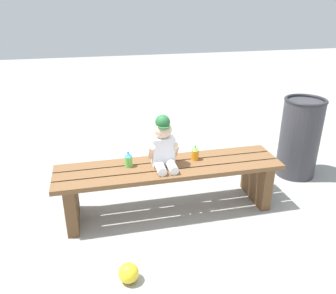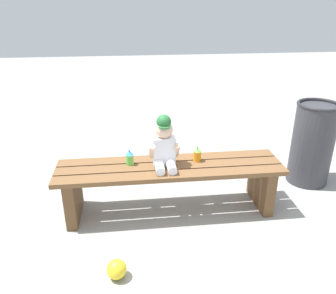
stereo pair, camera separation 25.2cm
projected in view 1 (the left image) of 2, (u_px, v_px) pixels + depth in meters
name	position (u px, v px, depth m)	size (l,w,h in m)	color
ground_plane	(169.00, 209.00, 2.81)	(16.00, 16.00, 0.00)	#999993
park_bench	(169.00, 179.00, 2.69)	(1.76, 0.41, 0.40)	brown
child_figure	(163.00, 144.00, 2.58)	(0.23, 0.27, 0.40)	white
sippy_cup_left	(128.00, 159.00, 2.61)	(0.06, 0.06, 0.12)	#66CC4C
sippy_cup_right	(195.00, 153.00, 2.72)	(0.06, 0.06, 0.12)	orange
toy_ball	(129.00, 273.00, 2.08)	(0.13, 0.13, 0.13)	yellow
trash_bin	(300.00, 137.00, 3.22)	(0.38, 0.38, 0.76)	#333338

